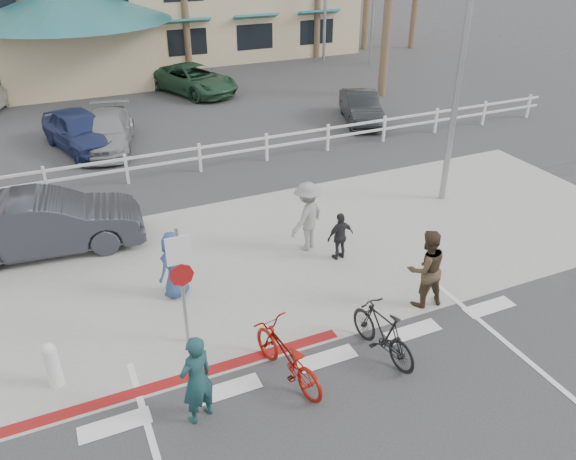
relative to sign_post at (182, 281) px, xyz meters
name	(u,v)px	position (x,y,z in m)	size (l,w,h in m)	color
ground	(342,379)	(2.30, -2.20, -1.45)	(140.00, 140.00, 0.00)	#333335
sidewalk_plaza	(254,261)	(2.30, 2.30, -1.44)	(22.00, 7.00, 0.01)	gray
cross_street	(207,197)	(2.30, 6.30, -1.45)	(40.00, 5.00, 0.01)	#333335
parking_lot	(144,112)	(2.30, 15.80, -1.45)	(50.00, 16.00, 0.01)	#333335
curb_red	(166,384)	(-0.70, -1.00, -1.44)	(7.00, 0.25, 0.02)	maroon
rail_fence	(203,157)	(2.80, 8.30, -0.95)	(29.40, 0.16, 1.00)	silver
sign_post	(182,281)	(0.00, 0.00, 0.00)	(0.50, 0.10, 2.90)	gray
bollard_0	(52,365)	(-2.50, -0.20, -0.97)	(0.26, 0.26, 0.95)	silver
streetlight_0	(464,46)	(8.80, 3.30, 3.05)	(0.60, 2.00, 9.00)	gray
info_sign	(373,14)	(16.30, 19.80, 1.35)	(1.20, 0.16, 5.60)	navy
bike_red	(287,356)	(1.39, -1.76, -0.93)	(0.70, 2.00, 1.05)	maroon
rider_red	(197,380)	(-0.34, -2.01, -0.59)	(0.63, 0.41, 1.72)	#163B3E
bike_black	(383,332)	(3.33, -1.90, -0.91)	(0.51, 1.80, 1.08)	black
rider_black	(426,269)	(5.05, -0.85, -0.55)	(0.88, 0.68, 1.81)	#443423
pedestrian_a	(307,217)	(3.76, 2.33, -0.54)	(1.18, 0.68, 1.83)	gray
pedestrian_child	(340,236)	(4.30, 1.55, -0.82)	(0.74, 0.31, 1.26)	#26252A
pedestrian_b	(174,265)	(0.20, 1.68, -0.66)	(0.77, 0.50, 1.58)	navy
car_white_sedan	(46,223)	(-2.25, 4.92, -0.68)	(1.64, 4.70, 1.55)	#272930
lot_car_1	(106,131)	(0.22, 11.90, -0.82)	(1.77, 4.35, 1.26)	gray
lot_car_2	(81,131)	(-0.65, 12.09, -0.73)	(1.71, 4.25, 1.45)	navy
lot_car_3	(361,107)	(10.33, 10.74, -0.83)	(1.31, 3.74, 1.23)	black
lot_car_5	(194,79)	(5.21, 17.87, -0.77)	(2.25, 4.87, 1.35)	#22462E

